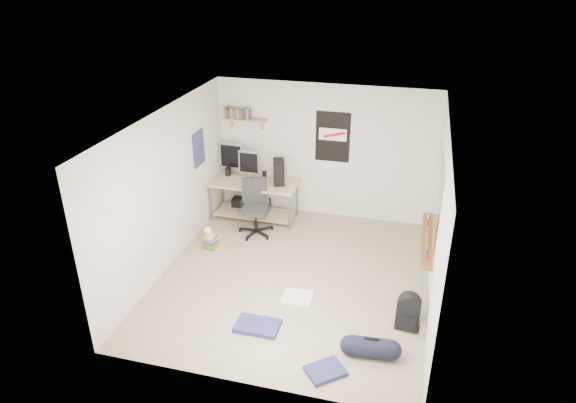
% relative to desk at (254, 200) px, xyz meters
% --- Properties ---
extents(floor, '(4.00, 4.50, 0.01)m').
position_rel_desk_xyz_m(floor, '(1.20, -1.74, -0.37)').
color(floor, gray).
rests_on(floor, ground).
extents(ceiling, '(4.00, 4.50, 0.01)m').
position_rel_desk_xyz_m(ceiling, '(1.20, -1.74, 2.14)').
color(ceiling, white).
rests_on(ceiling, ground).
extents(back_wall, '(4.00, 0.01, 2.50)m').
position_rel_desk_xyz_m(back_wall, '(1.20, 0.52, 0.89)').
color(back_wall, silver).
rests_on(back_wall, ground).
extents(left_wall, '(0.01, 4.50, 2.50)m').
position_rel_desk_xyz_m(left_wall, '(-0.81, -1.74, 0.89)').
color(left_wall, silver).
rests_on(left_wall, ground).
extents(right_wall, '(0.01, 4.50, 2.50)m').
position_rel_desk_xyz_m(right_wall, '(3.20, -1.74, 0.89)').
color(right_wall, silver).
rests_on(right_wall, ground).
extents(desk, '(1.68, 0.86, 0.74)m').
position_rel_desk_xyz_m(desk, '(0.00, 0.00, 0.00)').
color(desk, beige).
rests_on(desk, floor).
extents(monitor_left, '(0.45, 0.13, 0.49)m').
position_rel_desk_xyz_m(monitor_left, '(-0.52, 0.26, 0.62)').
color(monitor_left, '#A9A7AD').
rests_on(monitor_left, desk).
extents(monitor_right, '(0.39, 0.11, 0.42)m').
position_rel_desk_xyz_m(monitor_right, '(-0.12, 0.11, 0.58)').
color(monitor_right, '#B8B7BD').
rests_on(monitor_right, desk).
extents(pc_tower, '(0.31, 0.44, 0.42)m').
position_rel_desk_xyz_m(pc_tower, '(0.45, 0.09, 0.58)').
color(pc_tower, black).
rests_on(pc_tower, desk).
extents(keyboard, '(0.36, 0.15, 0.02)m').
position_rel_desk_xyz_m(keyboard, '(-0.01, 0.08, 0.38)').
color(keyboard, black).
rests_on(keyboard, desk).
extents(speaker_left, '(0.08, 0.08, 0.16)m').
position_rel_desk_xyz_m(speaker_left, '(-0.55, 0.15, 0.45)').
color(speaker_left, black).
rests_on(speaker_left, desk).
extents(speaker_right, '(0.11, 0.11, 0.17)m').
position_rel_desk_xyz_m(speaker_right, '(0.17, 0.12, 0.46)').
color(speaker_right, black).
rests_on(speaker_right, desk).
extents(office_chair, '(0.84, 0.84, 0.99)m').
position_rel_desk_xyz_m(office_chair, '(0.21, -0.57, 0.12)').
color(office_chair, '#262729').
rests_on(office_chair, floor).
extents(wall_shelf, '(0.80, 0.22, 0.24)m').
position_rel_desk_xyz_m(wall_shelf, '(-0.25, 0.40, 1.42)').
color(wall_shelf, tan).
rests_on(wall_shelf, back_wall).
extents(poster_back_wall, '(0.62, 0.03, 0.92)m').
position_rel_desk_xyz_m(poster_back_wall, '(1.35, 0.49, 1.19)').
color(poster_back_wall, black).
rests_on(poster_back_wall, back_wall).
extents(poster_left_wall, '(0.02, 0.42, 0.60)m').
position_rel_desk_xyz_m(poster_left_wall, '(-0.79, -0.54, 1.14)').
color(poster_left_wall, navy).
rests_on(poster_left_wall, left_wall).
extents(window, '(0.10, 1.50, 1.26)m').
position_rel_desk_xyz_m(window, '(3.15, -1.44, 1.08)').
color(window, brown).
rests_on(window, right_wall).
extents(baseboard_heater, '(0.08, 2.50, 0.18)m').
position_rel_desk_xyz_m(baseboard_heater, '(3.15, -1.44, -0.28)').
color(baseboard_heater, '#B7B2A8').
rests_on(baseboard_heater, floor).
extents(backpack, '(0.32, 0.26, 0.41)m').
position_rel_desk_xyz_m(backpack, '(2.95, -2.48, -0.16)').
color(backpack, black).
rests_on(backpack, floor).
extents(duffel_bag, '(0.28, 0.28, 0.51)m').
position_rel_desk_xyz_m(duffel_bag, '(2.54, -3.16, -0.22)').
color(duffel_bag, black).
rests_on(duffel_bag, floor).
extents(tshirt, '(0.45, 0.38, 0.04)m').
position_rel_desk_xyz_m(tshirt, '(1.38, -2.25, -0.34)').
color(tshirt, white).
rests_on(tshirt, floor).
extents(jeans_a, '(0.59, 0.37, 0.06)m').
position_rel_desk_xyz_m(jeans_a, '(1.02, -3.01, -0.33)').
color(jeans_a, navy).
rests_on(jeans_a, floor).
extents(jeans_b, '(0.55, 0.54, 0.06)m').
position_rel_desk_xyz_m(jeans_b, '(2.05, -3.58, -0.34)').
color(jeans_b, navy).
rests_on(jeans_b, floor).
extents(book_stack, '(0.52, 0.45, 0.31)m').
position_rel_desk_xyz_m(book_stack, '(-0.38, -1.24, -0.21)').
color(book_stack, brown).
rests_on(book_stack, floor).
extents(desk_lamp, '(0.15, 0.23, 0.22)m').
position_rel_desk_xyz_m(desk_lamp, '(-0.36, -1.26, 0.02)').
color(desk_lamp, silver).
rests_on(desk_lamp, book_stack).
extents(subwoofer, '(0.24, 0.24, 0.26)m').
position_rel_desk_xyz_m(subwoofer, '(-0.38, 0.20, -0.22)').
color(subwoofer, black).
rests_on(subwoofer, floor).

